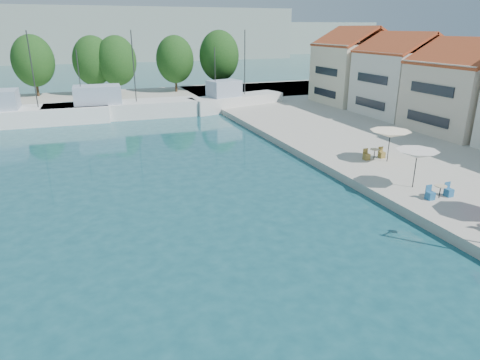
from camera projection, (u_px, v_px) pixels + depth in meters
name	position (u px, v px, depth m)	size (l,w,h in m)	color
quay_right	(470.00, 143.00, 38.22)	(32.00, 92.00, 0.60)	#B1AE9F
quay_far	(96.00, 100.00, 60.85)	(90.00, 16.00, 0.60)	#B1AE9F
hill_west	(2.00, 34.00, 132.88)	(180.00, 40.00, 16.00)	#8F9C90
hill_east	(202.00, 38.00, 174.43)	(140.00, 40.00, 12.00)	#8F9C90
building_04	(468.00, 85.00, 39.94)	(9.00, 8.80, 9.20)	beige
building_05	(403.00, 73.00, 47.79)	(8.40, 8.80, 9.70)	silver
building_06	(355.00, 65.00, 55.64)	(9.00, 8.80, 10.20)	beige
trawler_02	(16.00, 115.00, 46.49)	(18.52, 5.28, 10.20)	white
trawler_03	(118.00, 109.00, 50.19)	(17.39, 5.11, 10.20)	silver
trawler_04	(234.00, 101.00, 55.34)	(13.42, 6.67, 10.20)	silver
tree_04	(33.00, 61.00, 60.83)	(5.82, 5.82, 8.61)	#3F2B19
tree_05	(93.00, 61.00, 62.23)	(5.71, 5.71, 8.45)	#3F2B19
tree_06	(117.00, 61.00, 62.14)	(5.71, 5.71, 8.45)	#3F2B19
tree_07	(175.00, 59.00, 65.08)	(5.69, 5.69, 8.43)	#3F2B19
tree_08	(219.00, 56.00, 66.69)	(6.18, 6.18, 9.15)	#3F2B19
umbrella_white	(417.00, 154.00, 26.11)	(2.58, 2.58, 2.41)	black
umbrella_cream	(390.00, 134.00, 31.31)	(2.98, 2.98, 2.34)	black
cafe_table_02	(440.00, 193.00, 25.07)	(1.82, 0.70, 0.76)	black
cafe_table_03	(374.00, 155.00, 32.55)	(1.82, 0.70, 0.76)	black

